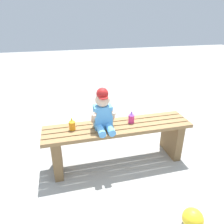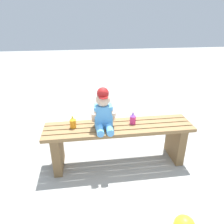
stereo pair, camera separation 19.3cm
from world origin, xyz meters
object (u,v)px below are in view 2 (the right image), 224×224
park_bench (119,138)px  child_figure (103,111)px  sippy_cup_right (133,118)px  sippy_cup_left (73,122)px

park_bench → child_figure: child_figure is taller
child_figure → sippy_cup_right: child_figure is taller
park_bench → sippy_cup_right: (0.15, 0.03, 0.20)m
park_bench → sippy_cup_right: bearing=10.5°
sippy_cup_left → child_figure: bearing=-7.4°
child_figure → sippy_cup_left: 0.32m
sippy_cup_right → park_bench: bearing=-169.5°
sippy_cup_left → park_bench: bearing=-3.4°
park_bench → sippy_cup_left: (-0.45, 0.03, 0.20)m
sippy_cup_right → sippy_cup_left: bearing=180.0°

